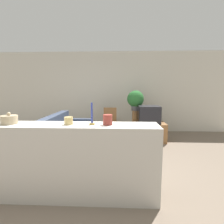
% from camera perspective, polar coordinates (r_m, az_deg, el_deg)
% --- Properties ---
extents(ground_plane, '(14.00, 14.00, 0.00)m').
position_cam_1_polar(ground_plane, '(3.11, -14.40, -21.06)').
color(ground_plane, '#756656').
extents(wall_back, '(9.00, 0.06, 2.70)m').
position_cam_1_polar(wall_back, '(6.09, -5.38, 6.49)').
color(wall_back, beige).
rests_on(wall_back, ground_plane).
extents(couch, '(0.88, 1.87, 0.84)m').
position_cam_1_polar(couch, '(4.39, -14.68, -8.16)').
color(couch, '#384256').
rests_on(couch, ground_plane).
extents(tv_stand, '(0.92, 0.60, 0.52)m').
position_cam_1_polar(tv_stand, '(5.09, 11.85, -6.32)').
color(tv_stand, olive).
rests_on(tv_stand, ground_plane).
extents(television, '(0.59, 0.51, 0.48)m').
position_cam_1_polar(television, '(4.99, 11.94, -0.78)').
color(television, '#232328').
rests_on(television, tv_stand).
extents(wooden_chair, '(0.44, 0.44, 0.89)m').
position_cam_1_polar(wooden_chair, '(5.29, -0.71, -2.86)').
color(wooden_chair, olive).
rests_on(wooden_chair, ground_plane).
extents(plant_stand, '(0.18, 0.18, 0.81)m').
position_cam_1_polar(plant_stand, '(5.44, 7.53, -3.73)').
color(plant_stand, olive).
rests_on(plant_stand, ground_plane).
extents(potted_plant, '(0.50, 0.50, 0.61)m').
position_cam_1_polar(potted_plant, '(5.34, 7.67, 4.10)').
color(potted_plant, '#4C4C51').
rests_on(potted_plant, plant_stand).
extents(foreground_counter, '(2.71, 0.44, 1.02)m').
position_cam_1_polar(foreground_counter, '(2.57, -17.30, -14.98)').
color(foreground_counter, beige).
rests_on(foreground_counter, ground_plane).
extents(decorative_bowl, '(0.21, 0.21, 0.16)m').
position_cam_1_polar(decorative_bowl, '(2.70, -30.56, -2.14)').
color(decorative_bowl, tan).
rests_on(decorative_bowl, foreground_counter).
extents(candle_jar, '(0.11, 0.11, 0.10)m').
position_cam_1_polar(candle_jar, '(2.36, -13.99, -2.76)').
color(candle_jar, tan).
rests_on(candle_jar, foreground_counter).
extents(candlestick, '(0.07, 0.07, 0.29)m').
position_cam_1_polar(candlestick, '(2.29, -6.58, -1.68)').
color(candlestick, '#B7933D').
rests_on(candlestick, foreground_counter).
extents(coffee_tin, '(0.12, 0.12, 0.13)m').
position_cam_1_polar(coffee_tin, '(2.27, -1.42, -2.53)').
color(coffee_tin, '#99382D').
rests_on(coffee_tin, foreground_counter).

